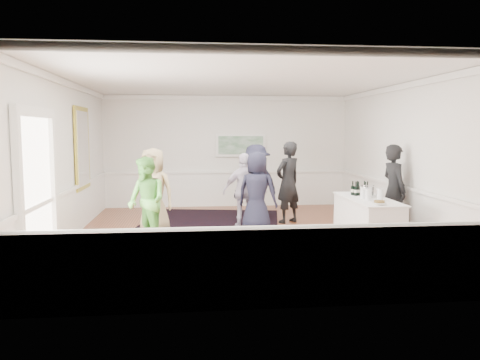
{
  "coord_description": "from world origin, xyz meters",
  "views": [
    {
      "loc": [
        -1.0,
        -9.5,
        2.19
      ],
      "look_at": [
        -0.01,
        0.2,
        1.16
      ],
      "focal_mm": 35.0,
      "sensor_mm": 36.0,
      "label": 1
    }
  ],
  "objects": [
    {
      "name": "guest_green",
      "position": [
        -1.88,
        -0.51,
        0.85
      ],
      "size": [
        1.02,
        1.05,
        1.7
      ],
      "primitive_type": "imported",
      "rotation": [
        0.0,
        0.0,
        -0.91
      ],
      "color": "#5BB247",
      "rests_on": "floor"
    },
    {
      "name": "wall_left",
      "position": [
        -3.5,
        0.0,
        1.6
      ],
      "size": [
        0.02,
        8.0,
        3.2
      ],
      "primitive_type": "cube",
      "color": "white",
      "rests_on": "floor"
    },
    {
      "name": "wall_right",
      "position": [
        3.5,
        0.0,
        1.6
      ],
      "size": [
        0.02,
        8.0,
        3.2
      ],
      "primitive_type": "cube",
      "color": "white",
      "rests_on": "floor"
    },
    {
      "name": "wainscoting",
      "position": [
        0.0,
        0.0,
        0.5
      ],
      "size": [
        7.0,
        8.0,
        1.0
      ],
      "primitive_type": null,
      "color": "white",
      "rests_on": "floor"
    },
    {
      "name": "area_rug",
      "position": [
        -0.64,
        1.19,
        0.01
      ],
      "size": [
        3.89,
        4.7,
        0.02
      ],
      "primitive_type": "cube",
      "rotation": [
        0.0,
        0.0,
        -0.17
      ],
      "color": "black",
      "rests_on": "floor"
    },
    {
      "name": "mirror",
      "position": [
        -3.45,
        1.3,
        1.8
      ],
      "size": [
        0.05,
        1.25,
        1.85
      ],
      "color": "gold",
      "rests_on": "wall_left"
    },
    {
      "name": "guest_dark_b",
      "position": [
        1.26,
        1.37,
        0.97
      ],
      "size": [
        0.85,
        0.78,
        1.94
      ],
      "primitive_type": "imported",
      "rotation": [
        0.0,
        0.0,
        3.73
      ],
      "color": "black",
      "rests_on": "floor"
    },
    {
      "name": "nut_bowl",
      "position": [
        2.38,
        -1.4,
        0.89
      ],
      "size": [
        0.24,
        0.24,
        0.08
      ],
      "color": "white",
      "rests_on": "serving_table"
    },
    {
      "name": "guest_navy",
      "position": [
        0.37,
        0.32,
        0.88
      ],
      "size": [
        1.02,
        0.88,
        1.75
      ],
      "primitive_type": "imported",
      "rotation": [
        0.0,
        0.0,
        2.68
      ],
      "color": "black",
      "rests_on": "floor"
    },
    {
      "name": "wall_front",
      "position": [
        0.0,
        -4.0,
        1.6
      ],
      "size": [
        7.0,
        0.02,
        3.2
      ],
      "primitive_type": "cube",
      "color": "white",
      "rests_on": "floor"
    },
    {
      "name": "landscape_painting",
      "position": [
        0.4,
        3.95,
        1.78
      ],
      "size": [
        1.44,
        0.06,
        0.66
      ],
      "color": "white",
      "rests_on": "wall_back"
    },
    {
      "name": "bartender",
      "position": [
        3.2,
        -0.17,
        0.96
      ],
      "size": [
        0.54,
        0.75,
        1.91
      ],
      "primitive_type": "imported",
      "rotation": [
        0.0,
        0.0,
        1.69
      ],
      "color": "black",
      "rests_on": "floor"
    },
    {
      "name": "guest_dark_a",
      "position": [
        0.56,
        1.81,
        0.93
      ],
      "size": [
        1.38,
        1.15,
        1.86
      ],
      "primitive_type": "imported",
      "rotation": [
        0.0,
        0.0,
        3.6
      ],
      "color": "black",
      "rests_on": "floor"
    },
    {
      "name": "guest_tan",
      "position": [
        -1.82,
        0.29,
        0.92
      ],
      "size": [
        1.04,
        0.85,
        1.84
      ],
      "primitive_type": "imported",
      "rotation": [
        0.0,
        0.0,
        -0.34
      ],
      "color": "tan",
      "rests_on": "floor"
    },
    {
      "name": "guest_lilac",
      "position": [
        0.16,
        0.75,
        0.85
      ],
      "size": [
        1.03,
        0.5,
        1.7
      ],
      "primitive_type": "imported",
      "rotation": [
        0.0,
        0.0,
        3.23
      ],
      "color": "silver",
      "rests_on": "floor"
    },
    {
      "name": "wall_back",
      "position": [
        0.0,
        4.0,
        1.6
      ],
      "size": [
        7.0,
        0.02,
        3.2
      ],
      "primitive_type": "cube",
      "color": "white",
      "rests_on": "floor"
    },
    {
      "name": "serving_table",
      "position": [
        2.48,
        -0.58,
        0.43
      ],
      "size": [
        0.8,
        2.1,
        0.85
      ],
      "color": "white",
      "rests_on": "floor"
    },
    {
      "name": "wine_bottles",
      "position": [
        2.48,
        -0.14,
        1.01
      ],
      "size": [
        0.36,
        0.21,
        0.31
      ],
      "color": "black",
      "rests_on": "serving_table"
    },
    {
      "name": "ice_bucket",
      "position": [
        2.54,
        -0.39,
        0.97
      ],
      "size": [
        0.26,
        0.26,
        0.25
      ],
      "primitive_type": "cylinder",
      "color": "silver",
      "rests_on": "serving_table"
    },
    {
      "name": "ceiling",
      "position": [
        0.0,
        0.0,
        3.2
      ],
      "size": [
        7.0,
        8.0,
        0.02
      ],
      "primitive_type": "cube",
      "color": "white",
      "rests_on": "wall_back"
    },
    {
      "name": "floor",
      "position": [
        0.0,
        0.0,
        0.0
      ],
      "size": [
        8.0,
        8.0,
        0.0
      ],
      "primitive_type": "plane",
      "color": "brown",
      "rests_on": "ground"
    },
    {
      "name": "juice_pitchers",
      "position": [
        2.45,
        -0.78,
        0.97
      ],
      "size": [
        0.34,
        0.4,
        0.24
      ],
      "color": "#67C145",
      "rests_on": "serving_table"
    },
    {
      "name": "doorway",
      "position": [
        -3.45,
        -1.9,
        1.42
      ],
      "size": [
        0.1,
        1.78,
        2.56
      ],
      "color": "white",
      "rests_on": "wall_left"
    }
  ]
}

